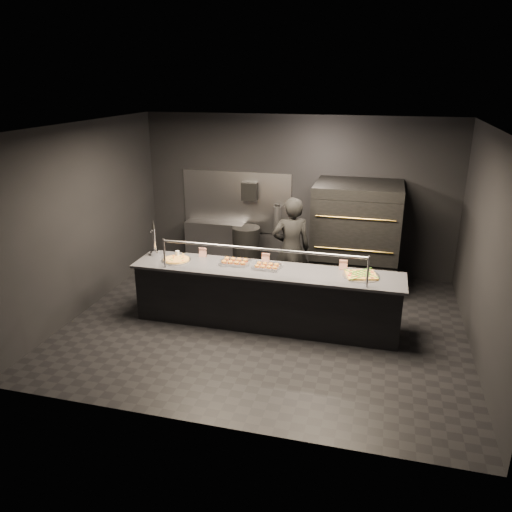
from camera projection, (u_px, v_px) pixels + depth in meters
name	position (u px, v px, depth m)	size (l,w,h in m)	color
room	(265.00, 231.00, 7.34)	(6.04, 6.00, 3.00)	black
service_counter	(266.00, 297.00, 7.64)	(4.10, 0.78, 1.37)	black
pizza_oven	(356.00, 235.00, 8.91)	(1.50, 1.23, 1.91)	black
prep_shelf	(216.00, 243.00, 10.14)	(1.20, 0.35, 0.90)	#99999E
towel_dispenser	(250.00, 191.00, 9.66)	(0.30, 0.20, 0.35)	black
fire_extinguisher	(277.00, 217.00, 9.71)	(0.14, 0.14, 0.51)	#B2B2B7
beer_tap	(155.00, 245.00, 8.02)	(0.16, 0.22, 0.60)	silver
round_pizza	(176.00, 260.00, 7.83)	(0.46, 0.46, 0.03)	silver
slider_tray_a	(235.00, 262.00, 7.71)	(0.51, 0.43, 0.07)	silver
slider_tray_b	(267.00, 266.00, 7.53)	(0.46, 0.38, 0.06)	silver
square_pizza	(361.00, 275.00, 7.21)	(0.54, 0.54, 0.05)	silver
condiment_jar	(179.00, 254.00, 7.96)	(0.16, 0.06, 0.11)	silver
tent_cards	(269.00, 258.00, 7.72)	(2.35, 0.04, 0.15)	white
trash_bin	(246.00, 249.00, 9.78)	(0.54, 0.54, 0.90)	black
worker	(291.00, 249.00, 8.43)	(0.65, 0.43, 1.79)	black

